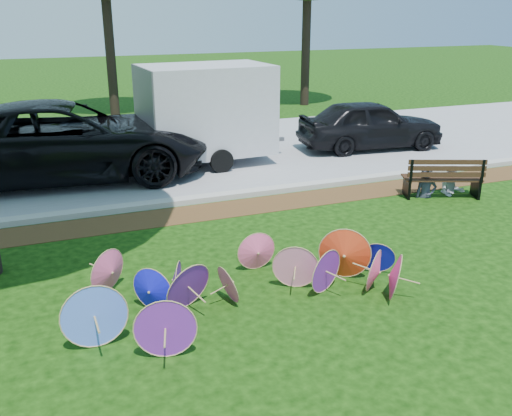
{
  "coord_description": "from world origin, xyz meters",
  "views": [
    {
      "loc": [
        -2.68,
        -6.11,
        3.99
      ],
      "look_at": [
        0.5,
        2.0,
        0.9
      ],
      "focal_mm": 40.0,
      "sensor_mm": 36.0,
      "label": 1
    }
  ],
  "objects_px": {
    "dark_pickup": "(370,124)",
    "cargo_trailer": "(206,109)",
    "parasol_pile": "(246,279)",
    "park_bench": "(442,177)",
    "person_left": "(428,168)",
    "person_right": "(454,167)",
    "black_van": "(65,141)"
  },
  "relations": [
    {
      "from": "dark_pickup",
      "to": "cargo_trailer",
      "type": "height_order",
      "value": "cargo_trailer"
    },
    {
      "from": "parasol_pile",
      "to": "park_bench",
      "type": "relative_size",
      "value": 2.97
    },
    {
      "from": "parasol_pile",
      "to": "park_bench",
      "type": "distance_m",
      "value": 6.43
    },
    {
      "from": "park_bench",
      "to": "person_left",
      "type": "distance_m",
      "value": 0.41
    },
    {
      "from": "dark_pickup",
      "to": "parasol_pile",
      "type": "bearing_deg",
      "value": 144.12
    },
    {
      "from": "parasol_pile",
      "to": "cargo_trailer",
      "type": "xyz_separation_m",
      "value": [
        1.72,
        7.58,
        1.08
      ]
    },
    {
      "from": "cargo_trailer",
      "to": "person_left",
      "type": "height_order",
      "value": "cargo_trailer"
    },
    {
      "from": "parasol_pile",
      "to": "person_left",
      "type": "bearing_deg",
      "value": 29.3
    },
    {
      "from": "parasol_pile",
      "to": "cargo_trailer",
      "type": "bearing_deg",
      "value": 77.21
    },
    {
      "from": "park_bench",
      "to": "person_right",
      "type": "bearing_deg",
      "value": 30.03
    },
    {
      "from": "black_van",
      "to": "cargo_trailer",
      "type": "xyz_separation_m",
      "value": [
        3.6,
        0.2,
        0.5
      ]
    },
    {
      "from": "black_van",
      "to": "parasol_pile",
      "type": "bearing_deg",
      "value": -160.27
    },
    {
      "from": "person_right",
      "to": "park_bench",
      "type": "bearing_deg",
      "value": -153.08
    },
    {
      "from": "park_bench",
      "to": "parasol_pile",
      "type": "bearing_deg",
      "value": -130.71
    },
    {
      "from": "cargo_trailer",
      "to": "parasol_pile",
      "type": "bearing_deg",
      "value": -105.65
    },
    {
      "from": "cargo_trailer",
      "to": "dark_pickup",
      "type": "bearing_deg",
      "value": -4.74
    },
    {
      "from": "parasol_pile",
      "to": "person_right",
      "type": "distance_m",
      "value": 6.77
    },
    {
      "from": "parasol_pile",
      "to": "person_right",
      "type": "relative_size",
      "value": 4.06
    },
    {
      "from": "cargo_trailer",
      "to": "person_left",
      "type": "relative_size",
      "value": 2.46
    },
    {
      "from": "black_van",
      "to": "park_bench",
      "type": "xyz_separation_m",
      "value": [
        7.58,
        -4.43,
        -0.5
      ]
    },
    {
      "from": "parasol_pile",
      "to": "dark_pickup",
      "type": "height_order",
      "value": "dark_pickup"
    },
    {
      "from": "cargo_trailer",
      "to": "park_bench",
      "type": "relative_size",
      "value": 1.91
    },
    {
      "from": "person_right",
      "to": "dark_pickup",
      "type": "bearing_deg",
      "value": 100.95
    },
    {
      "from": "parasol_pile",
      "to": "dark_pickup",
      "type": "xyz_separation_m",
      "value": [
        6.66,
        7.42,
        0.36
      ]
    },
    {
      "from": "parasol_pile",
      "to": "park_bench",
      "type": "xyz_separation_m",
      "value": [
        5.71,
        2.96,
        0.09
      ]
    },
    {
      "from": "black_van",
      "to": "park_bench",
      "type": "distance_m",
      "value": 8.79
    },
    {
      "from": "black_van",
      "to": "person_right",
      "type": "distance_m",
      "value": 9.07
    },
    {
      "from": "dark_pickup",
      "to": "person_left",
      "type": "xyz_separation_m",
      "value": [
        -1.31,
        -4.42,
        -0.06
      ]
    },
    {
      "from": "person_left",
      "to": "parasol_pile",
      "type": "bearing_deg",
      "value": -134.25
    },
    {
      "from": "cargo_trailer",
      "to": "park_bench",
      "type": "distance_m",
      "value": 6.19
    },
    {
      "from": "park_bench",
      "to": "black_van",
      "type": "bearing_deg",
      "value": 171.62
    },
    {
      "from": "parasol_pile",
      "to": "black_van",
      "type": "distance_m",
      "value": 7.64
    }
  ]
}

